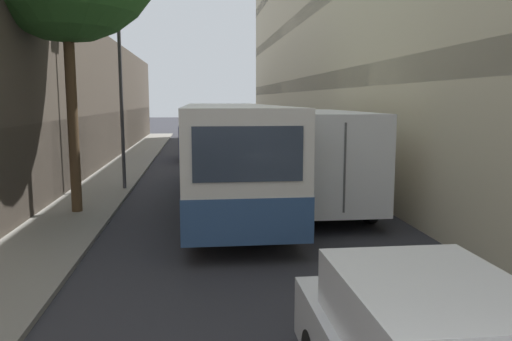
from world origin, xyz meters
The scene contains 7 objects.
ground_plane centered at (0.00, 15.00, 0.00)m, with size 150.00×150.00×0.00m, color #2B2B30.
sidewalk_left centered at (-4.51, 15.00, 0.05)m, with size 2.03×60.00×0.10m.
building_left_shopfront centered at (-6.63, 15.00, 2.84)m, with size 2.40×60.00×6.25m.
bus centered at (-0.28, 14.16, 1.58)m, with size 2.52×11.93×2.98m.
box_truck centered at (2.08, 13.83, 1.55)m, with size 2.36×7.89×2.81m.
panel_van centered at (-1.24, 25.51, 1.03)m, with size 1.80×4.06×1.84m.
street_lamp centered at (-3.75, 16.64, 5.44)m, with size 0.36×0.80×7.88m.
Camera 1 is at (-1.17, -0.78, 3.13)m, focal length 35.00 mm.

